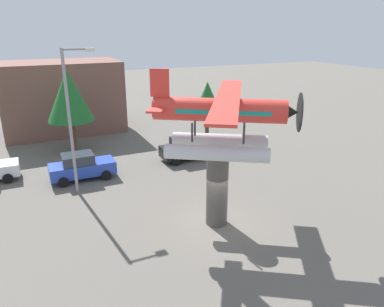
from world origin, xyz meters
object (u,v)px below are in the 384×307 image
object	(u,v)px
car_mid_blue	(81,166)
display_pedestal	(217,189)
tree_east	(69,96)
car_far_black	(187,148)
floatplane_monument	(222,120)
storefront_building	(62,97)
tree_center_back	(207,99)
streetlight_primary	(72,113)

from	to	relation	value
car_mid_blue	display_pedestal	bearing A→B (deg)	-58.89
tree_east	display_pedestal	bearing A→B (deg)	-71.59
display_pedestal	car_far_black	size ratio (longest dim) A/B	0.91
floatplane_monument	car_mid_blue	world-z (taller)	floatplane_monument
floatplane_monument	car_mid_blue	size ratio (longest dim) A/B	2.22
car_far_black	tree_east	distance (m)	10.11
floatplane_monument	car_mid_blue	distance (m)	11.45
floatplane_monument	storefront_building	size ratio (longest dim) A/B	0.87
car_far_black	storefront_building	bearing A→B (deg)	120.45
tree_east	tree_center_back	size ratio (longest dim) A/B	1.31
car_far_black	tree_east	xyz separation A→B (m)	(-7.57, 5.60, 3.67)
streetlight_primary	tree_center_back	distance (m)	14.56
floatplane_monument	streetlight_primary	xyz separation A→B (m)	(-5.90, 6.95, -0.55)
display_pedestal	car_far_black	distance (m)	9.79
display_pedestal	streetlight_primary	distance (m)	9.49
streetlight_primary	floatplane_monument	bearing A→B (deg)	-49.68
car_mid_blue	tree_center_back	bearing A→B (deg)	23.78
display_pedestal	car_mid_blue	world-z (taller)	display_pedestal
floatplane_monument	tree_east	xyz separation A→B (m)	(-5.10, 15.06, -0.93)
streetlight_primary	car_far_black	bearing A→B (deg)	16.63
floatplane_monument	tree_center_back	xyz separation A→B (m)	(6.60, 14.27, -1.99)
car_mid_blue	streetlight_primary	xyz separation A→B (m)	(-0.44, -1.99, 4.05)
display_pedestal	tree_east	world-z (taller)	tree_east
storefront_building	floatplane_monument	bearing A→B (deg)	-77.37
floatplane_monument	tree_east	size ratio (longest dim) A/B	1.42
display_pedestal	car_mid_blue	bearing A→B (deg)	121.11
tree_east	storefront_building	bearing A→B (deg)	88.75
display_pedestal	tree_east	bearing A→B (deg)	108.41
streetlight_primary	storefront_building	world-z (taller)	streetlight_primary
display_pedestal	floatplane_monument	size ratio (longest dim) A/B	0.41
storefront_building	display_pedestal	bearing A→B (deg)	-77.60
car_far_black	storefront_building	size ratio (longest dim) A/B	0.39
floatplane_monument	tree_east	distance (m)	15.93
display_pedestal	storefront_building	bearing A→B (deg)	102.40
floatplane_monument	tree_east	world-z (taller)	floatplane_monument
car_mid_blue	tree_east	bearing A→B (deg)	86.55
display_pedestal	streetlight_primary	size ratio (longest dim) A/B	0.44
tree_east	tree_center_back	world-z (taller)	tree_east
floatplane_monument	storefront_building	world-z (taller)	floatplane_monument
streetlight_primary	storefront_building	size ratio (longest dim) A/B	0.80
car_far_black	storefront_building	world-z (taller)	storefront_building
display_pedestal	floatplane_monument	distance (m)	3.58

